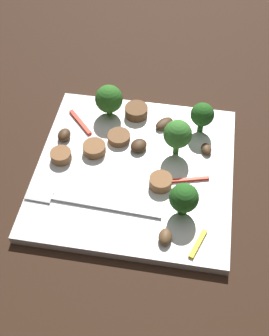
{
  "coord_description": "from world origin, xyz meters",
  "views": [
    {
      "loc": [
        -0.06,
        0.39,
        0.49
      ],
      "look_at": [
        0.0,
        0.0,
        0.01
      ],
      "focal_mm": 47.96,
      "sensor_mm": 36.0,
      "label": 1
    }
  ],
  "objects_px": {
    "sausage_slice_2": "(94,148)",
    "broccoli_floret_0": "(202,115)",
    "plate": "(134,171)",
    "mushroom_2": "(164,123)",
    "mushroom_0": "(140,145)",
    "mushroom_4": "(64,135)",
    "mushroom_3": "(206,149)",
    "broccoli_floret_2": "(109,99)",
    "pepper_strip_2": "(187,180)",
    "fork": "(82,203)",
    "pepper_strip_0": "(80,122)",
    "mushroom_1": "(165,237)",
    "broccoli_floret_3": "(184,198)",
    "sausage_slice_1": "(161,182)",
    "sausage_slice_0": "(119,137)",
    "sausage_slice_4": "(136,111)",
    "pepper_strip_1": "(198,244)",
    "sausage_slice_3": "(61,155)"
  },
  "relations": [
    {
      "from": "sausage_slice_2",
      "to": "broccoli_floret_0",
      "type": "bearing_deg",
      "value": -155.2
    },
    {
      "from": "broccoli_floret_0",
      "to": "sausage_slice_2",
      "type": "height_order",
      "value": "broccoli_floret_0"
    },
    {
      "from": "plate",
      "to": "mushroom_2",
      "type": "distance_m",
      "value": 0.09
    },
    {
      "from": "mushroom_0",
      "to": "mushroom_4",
      "type": "relative_size",
      "value": 1.08
    },
    {
      "from": "plate",
      "to": "mushroom_3",
      "type": "xyz_separation_m",
      "value": [
        -0.1,
        -0.05,
        0.01
      ]
    },
    {
      "from": "broccoli_floret_2",
      "to": "pepper_strip_2",
      "type": "distance_m",
      "value": 0.17
    },
    {
      "from": "broccoli_floret_0",
      "to": "mushroom_3",
      "type": "xyz_separation_m",
      "value": [
        -0.01,
        0.04,
        -0.03
      ]
    },
    {
      "from": "sausage_slice_2",
      "to": "mushroom_4",
      "type": "height_order",
      "value": "same"
    },
    {
      "from": "broccoli_floret_0",
      "to": "fork",
      "type": "bearing_deg",
      "value": 48.28
    },
    {
      "from": "pepper_strip_0",
      "to": "broccoli_floret_2",
      "type": "bearing_deg",
      "value": -145.34
    },
    {
      "from": "fork",
      "to": "pepper_strip_0",
      "type": "xyz_separation_m",
      "value": [
        0.04,
        -0.14,
        0.0
      ]
    },
    {
      "from": "plate",
      "to": "mushroom_1",
      "type": "xyz_separation_m",
      "value": [
        -0.05,
        0.1,
        0.01
      ]
    },
    {
      "from": "mushroom_3",
      "to": "mushroom_1",
      "type": "bearing_deg",
      "value": 75.12
    },
    {
      "from": "fork",
      "to": "broccoli_floret_0",
      "type": "distance_m",
      "value": 0.21
    },
    {
      "from": "plate",
      "to": "pepper_strip_2",
      "type": "height_order",
      "value": "pepper_strip_2"
    },
    {
      "from": "broccoli_floret_3",
      "to": "mushroom_2",
      "type": "distance_m",
      "value": 0.16
    },
    {
      "from": "mushroom_0",
      "to": "pepper_strip_0",
      "type": "distance_m",
      "value": 0.1
    },
    {
      "from": "mushroom_0",
      "to": "mushroom_4",
      "type": "bearing_deg",
      "value": -1.36
    },
    {
      "from": "mushroom_1",
      "to": "sausage_slice_1",
      "type": "bearing_deg",
      "value": -78.9
    },
    {
      "from": "sausage_slice_0",
      "to": "mushroom_2",
      "type": "bearing_deg",
      "value": -147.81
    },
    {
      "from": "broccoli_floret_0",
      "to": "mushroom_4",
      "type": "relative_size",
      "value": 2.04
    },
    {
      "from": "sausage_slice_4",
      "to": "mushroom_3",
      "type": "distance_m",
      "value": 0.12
    },
    {
      "from": "plate",
      "to": "mushroom_2",
      "type": "bearing_deg",
      "value": -109.15
    },
    {
      "from": "mushroom_2",
      "to": "sausage_slice_2",
      "type": "bearing_deg",
      "value": 36.08
    },
    {
      "from": "fork",
      "to": "pepper_strip_2",
      "type": "height_order",
      "value": "same"
    },
    {
      "from": "pepper_strip_2",
      "to": "sausage_slice_1",
      "type": "bearing_deg",
      "value": 21.08
    },
    {
      "from": "sausage_slice_0",
      "to": "mushroom_0",
      "type": "distance_m",
      "value": 0.03
    },
    {
      "from": "fork",
      "to": "broccoli_floret_3",
      "type": "relative_size",
      "value": 3.68
    },
    {
      "from": "sausage_slice_1",
      "to": "mushroom_2",
      "type": "relative_size",
      "value": 0.99
    },
    {
      "from": "mushroom_2",
      "to": "sausage_slice_0",
      "type": "bearing_deg",
      "value": 32.19
    },
    {
      "from": "plate",
      "to": "mushroom_2",
      "type": "xyz_separation_m",
      "value": [
        -0.03,
        -0.09,
        0.01
      ]
    },
    {
      "from": "broccoli_floret_0",
      "to": "pepper_strip_1",
      "type": "xyz_separation_m",
      "value": [
        -0.01,
        0.19,
        -0.03
      ]
    },
    {
      "from": "broccoli_floret_2",
      "to": "sausage_slice_3",
      "type": "relative_size",
      "value": 1.75
    },
    {
      "from": "broccoli_floret_0",
      "to": "sausage_slice_0",
      "type": "xyz_separation_m",
      "value": [
        0.11,
        0.04,
        -0.03
      ]
    },
    {
      "from": "mushroom_1",
      "to": "mushroom_4",
      "type": "distance_m",
      "value": 0.22
    },
    {
      "from": "sausage_slice_1",
      "to": "pepper_strip_1",
      "type": "distance_m",
      "value": 0.1
    },
    {
      "from": "sausage_slice_4",
      "to": "mushroom_4",
      "type": "distance_m",
      "value": 0.12
    },
    {
      "from": "mushroom_2",
      "to": "pepper_strip_2",
      "type": "relative_size",
      "value": 0.52
    },
    {
      "from": "pepper_strip_1",
      "to": "pepper_strip_2",
      "type": "distance_m",
      "value": 0.1
    },
    {
      "from": "broccoli_floret_0",
      "to": "mushroom_1",
      "type": "bearing_deg",
      "value": 81.48
    },
    {
      "from": "broccoli_floret_0",
      "to": "mushroom_2",
      "type": "distance_m",
      "value": 0.06
    },
    {
      "from": "sausage_slice_2",
      "to": "pepper_strip_1",
      "type": "height_order",
      "value": "sausage_slice_2"
    },
    {
      "from": "sausage_slice_2",
      "to": "mushroom_4",
      "type": "relative_size",
      "value": 1.36
    },
    {
      "from": "mushroom_1",
      "to": "pepper_strip_0",
      "type": "height_order",
      "value": "mushroom_1"
    },
    {
      "from": "sausage_slice_2",
      "to": "pepper_strip_1",
      "type": "relative_size",
      "value": 0.76
    },
    {
      "from": "plate",
      "to": "mushroom_1",
      "type": "bearing_deg",
      "value": 117.61
    },
    {
      "from": "mushroom_1",
      "to": "plate",
      "type": "bearing_deg",
      "value": -62.39
    },
    {
      "from": "sausage_slice_1",
      "to": "pepper_strip_0",
      "type": "distance_m",
      "value": 0.16
    },
    {
      "from": "fork",
      "to": "broccoli_floret_3",
      "type": "height_order",
      "value": "broccoli_floret_3"
    },
    {
      "from": "sausage_slice_4",
      "to": "pepper_strip_1",
      "type": "xyz_separation_m",
      "value": [
        -0.11,
        0.21,
        -0.01
      ]
    }
  ]
}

